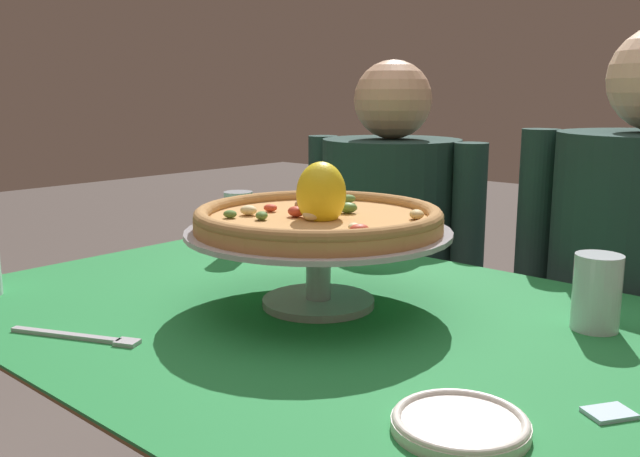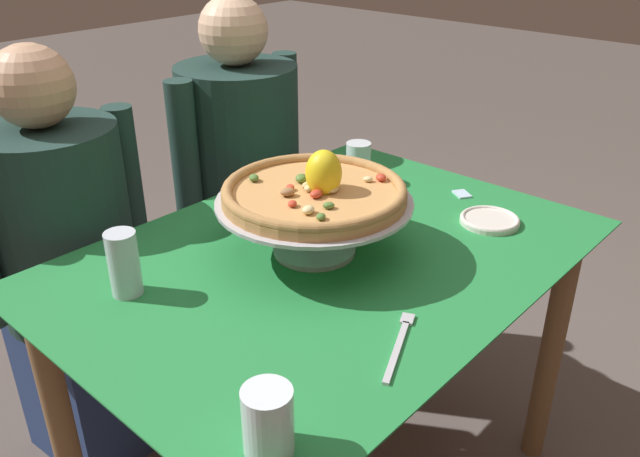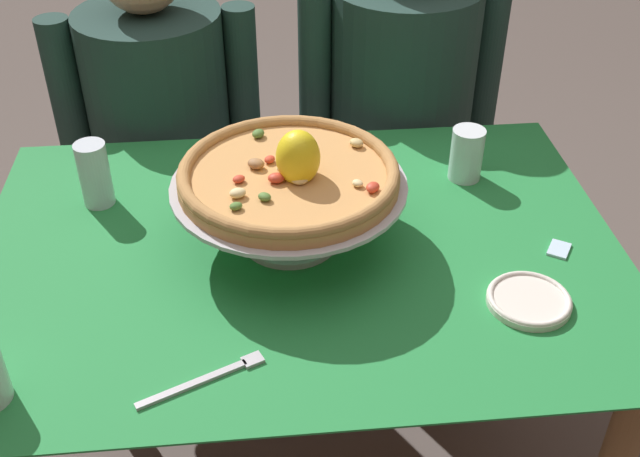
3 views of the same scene
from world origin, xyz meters
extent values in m
cylinder|color=olive|center=(-0.52, 0.35, 0.36)|extent=(0.06, 0.06, 0.72)
cube|color=olive|center=(0.00, 0.00, 0.74)|extent=(1.16, 0.82, 0.02)
cube|color=#237F3D|center=(0.00, 0.00, 0.75)|extent=(1.20, 0.86, 0.00)
cylinder|color=#B7B7C1|center=(-0.02, 0.03, 0.76)|extent=(0.18, 0.18, 0.01)
cylinder|color=#B7B7C1|center=(-0.02, 0.03, 0.82)|extent=(0.04, 0.04, 0.11)
cylinder|color=#B7B7C1|center=(-0.02, 0.03, 0.88)|extent=(0.43, 0.43, 0.01)
cylinder|color=tan|center=(-0.02, 0.03, 0.89)|extent=(0.40, 0.40, 0.02)
torus|color=#AF7D47|center=(-0.02, 0.03, 0.90)|extent=(0.40, 0.40, 0.02)
ellipsoid|color=#C63D28|center=(-0.05, 0.07, 0.91)|extent=(0.03, 0.03, 0.01)
ellipsoid|color=tan|center=(-0.02, 0.04, 0.91)|extent=(0.03, 0.03, 0.02)
ellipsoid|color=beige|center=(0.00, -0.01, 0.91)|extent=(0.04, 0.03, 0.02)
ellipsoid|color=#4C7533|center=(-0.06, -0.05, 0.91)|extent=(0.03, 0.03, 0.01)
ellipsoid|color=#4C7533|center=(-0.11, -0.08, 0.91)|extent=(0.03, 0.02, 0.01)
ellipsoid|color=#996B42|center=(-0.07, 0.05, 0.91)|extent=(0.04, 0.04, 0.02)
ellipsoid|color=tan|center=(0.12, 0.11, 0.91)|extent=(0.04, 0.04, 0.02)
ellipsoid|color=beige|center=(-0.11, -0.04, 0.91)|extent=(0.03, 0.03, 0.02)
ellipsoid|color=#4C7533|center=(0.00, 0.08, 0.91)|extent=(0.04, 0.04, 0.02)
ellipsoid|color=#C63D28|center=(0.12, -0.04, 0.91)|extent=(0.03, 0.04, 0.02)
ellipsoid|color=#C63D28|center=(-0.04, 0.00, 0.91)|extent=(0.03, 0.03, 0.02)
ellipsoid|color=beige|center=(-0.03, 0.03, 0.91)|extent=(0.03, 0.03, 0.01)
ellipsoid|color=#C63D28|center=(-0.10, 0.01, 0.91)|extent=(0.03, 0.03, 0.01)
ellipsoid|color=beige|center=(0.10, -0.03, 0.91)|extent=(0.03, 0.03, 0.01)
ellipsoid|color=beige|center=(-0.01, 0.03, 0.91)|extent=(0.03, 0.02, 0.01)
ellipsoid|color=#4C7533|center=(-0.07, 0.16, 0.91)|extent=(0.03, 0.03, 0.01)
ellipsoid|color=yellow|center=(0.00, 0.01, 0.94)|extent=(0.11, 0.11, 0.10)
cylinder|color=silver|center=(-0.39, 0.19, 0.82)|extent=(0.06, 0.06, 0.13)
cylinder|color=silver|center=(-0.39, 0.19, 0.78)|extent=(0.05, 0.05, 0.05)
cylinder|color=silver|center=(0.36, 0.21, 0.81)|extent=(0.07, 0.07, 0.11)
cylinder|color=silver|center=(0.36, 0.21, 0.78)|extent=(0.06, 0.06, 0.05)
cylinder|color=silver|center=(0.38, -0.19, 0.76)|extent=(0.14, 0.14, 0.01)
torus|color=silver|center=(0.38, -0.19, 0.76)|extent=(0.14, 0.14, 0.01)
cube|color=#B7B7C1|center=(-0.19, -0.32, 0.75)|extent=(0.17, 0.09, 0.01)
cube|color=#B7B7C1|center=(-0.10, -0.28, 0.75)|extent=(0.04, 0.04, 0.01)
cube|color=silver|center=(0.48, -0.05, 0.75)|extent=(0.06, 0.06, 0.00)
cube|color=navy|center=(-0.31, 0.63, 0.24)|extent=(0.31, 0.34, 0.47)
cylinder|color=#1E3833|center=(-0.31, 0.63, 0.73)|extent=(0.38, 0.38, 0.51)
sphere|color=tan|center=(-0.31, 0.63, 1.08)|extent=(0.19, 0.19, 0.19)
cylinder|color=#1E3833|center=(-0.52, 0.61, 0.76)|extent=(0.08, 0.08, 0.43)
cylinder|color=#1E3833|center=(-0.09, 0.65, 0.76)|extent=(0.08, 0.08, 0.43)
cylinder|color=#1E3833|center=(0.08, 0.62, 0.77)|extent=(0.08, 0.08, 0.51)
camera|label=1|loc=(0.70, -0.78, 1.10)|focal=38.41mm
camera|label=2|loc=(-0.95, -0.83, 1.45)|focal=36.27mm
camera|label=3|loc=(-0.07, -1.14, 1.64)|focal=43.39mm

